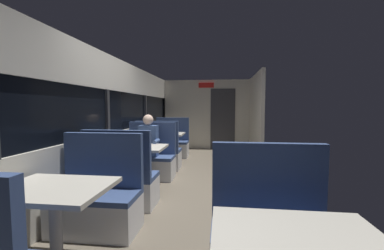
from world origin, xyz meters
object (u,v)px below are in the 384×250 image
(seated_passenger, at_px, (149,152))
(bench_far_window_facing_entry, at_px, (172,145))
(bench_mid_window_facing_entry, at_px, (150,161))
(dining_table_far_window, at_px, (166,137))
(bench_far_window_facing_end, at_px, (159,155))
(dining_table_near_window, at_px, (54,198))
(bench_near_window_facing_entry, at_px, (97,202))
(bench_front_aisle_facing_entry, at_px, (271,241))
(coffee_cup_primary, at_px, (148,143))
(dining_table_mid_window, at_px, (138,152))
(bench_mid_window_facing_end, at_px, (122,183))

(seated_passenger, bearing_deg, bench_far_window_facing_entry, 90.00)
(bench_mid_window_facing_entry, bearing_deg, bench_far_window_facing_entry, 90.00)
(dining_table_far_window, height_order, bench_far_window_facing_end, bench_far_window_facing_end)
(dining_table_near_window, height_order, bench_near_window_facing_entry, bench_near_window_facing_entry)
(bench_near_window_facing_entry, relative_size, seated_passenger, 0.87)
(bench_front_aisle_facing_entry, bearing_deg, coffee_cup_primary, 128.01)
(dining_table_mid_window, relative_size, bench_far_window_facing_entry, 0.82)
(dining_table_near_window, xyz_separation_m, seated_passenger, (0.00, 2.71, -0.10))
(dining_table_far_window, relative_size, bench_far_window_facing_end, 0.82)
(bench_mid_window_facing_entry, xyz_separation_m, dining_table_far_window, (0.00, 1.38, 0.31))
(bench_near_window_facing_entry, height_order, bench_far_window_facing_end, same)
(coffee_cup_primary, bearing_deg, bench_near_window_facing_entry, -94.92)
(bench_far_window_facing_end, bearing_deg, dining_table_far_window, 90.00)
(bench_near_window_facing_entry, bearing_deg, coffee_cup_primary, 85.08)
(dining_table_mid_window, relative_size, bench_mid_window_facing_end, 0.82)
(bench_near_window_facing_entry, relative_size, dining_table_mid_window, 1.22)
(dining_table_mid_window, relative_size, dining_table_far_window, 1.00)
(bench_mid_window_facing_end, xyz_separation_m, dining_table_far_window, (0.00, 2.78, 0.31))
(bench_far_window_facing_entry, distance_m, seated_passenger, 2.17)
(bench_far_window_facing_entry, relative_size, bench_front_aisle_facing_entry, 1.00)
(bench_mid_window_facing_end, bearing_deg, dining_table_far_window, 90.00)
(dining_table_near_window, height_order, bench_far_window_facing_entry, bench_far_window_facing_entry)
(dining_table_mid_window, bearing_deg, bench_near_window_facing_entry, -90.00)
(dining_table_near_window, height_order, coffee_cup_primary, coffee_cup_primary)
(bench_front_aisle_facing_entry, bearing_deg, dining_table_near_window, -176.82)
(bench_near_window_facing_entry, relative_size, bench_front_aisle_facing_entry, 1.00)
(dining_table_mid_window, bearing_deg, bench_front_aisle_facing_entry, -47.95)
(dining_table_far_window, height_order, bench_far_window_facing_entry, bench_far_window_facing_entry)
(dining_table_far_window, distance_m, coffee_cup_primary, 1.96)
(bench_far_window_facing_entry, relative_size, seated_passenger, 0.87)
(dining_table_far_window, bearing_deg, seated_passenger, -90.00)
(bench_near_window_facing_entry, distance_m, bench_front_aisle_facing_entry, 1.89)
(coffee_cup_primary, bearing_deg, dining_table_mid_window, -133.51)
(seated_passenger, relative_size, coffee_cup_primary, 14.00)
(dining_table_far_window, bearing_deg, bench_mid_window_facing_entry, -90.00)
(bench_far_window_facing_end, bearing_deg, coffee_cup_primary, -84.00)
(bench_mid_window_facing_end, xyz_separation_m, coffee_cup_primary, (0.13, 0.84, 0.46))
(bench_near_window_facing_entry, xyz_separation_m, bench_far_window_facing_entry, (0.00, 4.17, 0.00))
(coffee_cup_primary, bearing_deg, bench_front_aisle_facing_entry, -51.99)
(dining_table_far_window, xyz_separation_m, bench_far_window_facing_end, (0.00, -0.70, -0.31))
(bench_mid_window_facing_end, relative_size, bench_far_window_facing_entry, 1.00)
(bench_far_window_facing_end, height_order, bench_front_aisle_facing_entry, same)
(dining_table_mid_window, relative_size, coffee_cup_primary, 10.00)
(dining_table_mid_window, height_order, bench_front_aisle_facing_entry, bench_front_aisle_facing_entry)
(dining_table_mid_window, height_order, bench_mid_window_facing_end, bench_mid_window_facing_end)
(bench_far_window_facing_end, bearing_deg, bench_front_aisle_facing_entry, -62.02)
(dining_table_near_window, height_order, bench_mid_window_facing_entry, bench_mid_window_facing_entry)
(bench_mid_window_facing_entry, bearing_deg, dining_table_near_window, -90.00)
(bench_mid_window_facing_end, bearing_deg, bench_far_window_facing_end, 90.00)
(dining_table_mid_window, distance_m, seated_passenger, 0.64)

